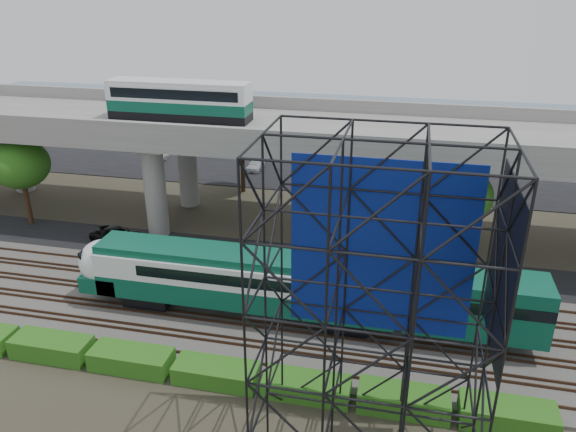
# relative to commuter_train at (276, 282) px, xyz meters

# --- Properties ---
(ground) EXTENTS (140.00, 140.00, 0.00)m
(ground) POSITION_rel_commuter_train_xyz_m (-2.84, -2.00, -2.88)
(ground) COLOR #474233
(ground) RESTS_ON ground
(ballast_bed) EXTENTS (90.00, 12.00, 0.20)m
(ballast_bed) POSITION_rel_commuter_train_xyz_m (-2.84, 0.00, -2.78)
(ballast_bed) COLOR slate
(ballast_bed) RESTS_ON ground
(service_road) EXTENTS (90.00, 5.00, 0.08)m
(service_road) POSITION_rel_commuter_train_xyz_m (-2.84, 8.50, -2.84)
(service_road) COLOR black
(service_road) RESTS_ON ground
(parking_lot) EXTENTS (90.00, 18.00, 0.08)m
(parking_lot) POSITION_rel_commuter_train_xyz_m (-2.84, 32.00, -2.84)
(parking_lot) COLOR black
(parking_lot) RESTS_ON ground
(harbor_water) EXTENTS (140.00, 40.00, 0.03)m
(harbor_water) POSITION_rel_commuter_train_xyz_m (-2.84, 54.00, -2.87)
(harbor_water) COLOR slate
(harbor_water) RESTS_ON ground
(rail_tracks) EXTENTS (90.00, 9.52, 0.16)m
(rail_tracks) POSITION_rel_commuter_train_xyz_m (-2.84, -0.00, -2.60)
(rail_tracks) COLOR #472D1E
(rail_tracks) RESTS_ON ballast_bed
(commuter_train) EXTENTS (29.30, 3.06, 4.30)m
(commuter_train) POSITION_rel_commuter_train_xyz_m (0.00, 0.00, 0.00)
(commuter_train) COLOR black
(commuter_train) RESTS_ON rail_tracks
(overpass) EXTENTS (80.00, 12.00, 12.40)m
(overpass) POSITION_rel_commuter_train_xyz_m (-3.48, 14.00, 5.33)
(overpass) COLOR #9E9B93
(overpass) RESTS_ON ground
(scaffold_tower) EXTENTS (9.36, 6.36, 15.00)m
(scaffold_tower) POSITION_rel_commuter_train_xyz_m (6.53, -9.98, 4.59)
(scaffold_tower) COLOR black
(scaffold_tower) RESTS_ON ground
(hedge_strip) EXTENTS (34.60, 1.80, 1.20)m
(hedge_strip) POSITION_rel_commuter_train_xyz_m (-1.83, -6.30, -2.32)
(hedge_strip) COLOR #286216
(hedge_strip) RESTS_ON ground
(trees) EXTENTS (40.94, 16.94, 7.69)m
(trees) POSITION_rel_commuter_train_xyz_m (-7.51, 14.17, 2.69)
(trees) COLOR #382314
(trees) RESTS_ON ground
(suv) EXTENTS (4.78, 2.71, 1.26)m
(suv) POSITION_rel_commuter_train_xyz_m (-15.42, 8.17, -2.17)
(suv) COLOR black
(suv) RESTS_ON service_road
(parked_cars) EXTENTS (38.95, 9.33, 1.30)m
(parked_cars) POSITION_rel_commuter_train_xyz_m (-2.02, 31.61, -2.22)
(parked_cars) COLOR silver
(parked_cars) RESTS_ON parking_lot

